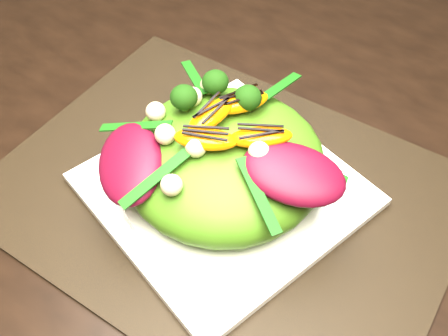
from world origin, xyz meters
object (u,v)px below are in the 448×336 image
Objects in this scene: plate_base at (224,189)px; lettuce_mound at (224,160)px; placemat at (224,193)px; salad_bowl at (224,182)px; orange_segment at (229,119)px.

lettuce_mound is at bearing 90.00° from plate_base.
plate_base is (0.00, -0.00, 0.01)m from placemat.
plate_base is at bearing -90.00° from salad_bowl.
salad_bowl is 3.63× the size of orange_segment.
orange_segment is (-0.00, 0.01, 0.10)m from plate_base.
placemat is 8.02× the size of orange_segment.
salad_bowl is at bearing -74.93° from orange_segment.
placemat is 0.02m from salad_bowl.
lettuce_mound reaches higher than placemat.
lettuce_mound is (0.00, 0.00, 0.05)m from plate_base.
placemat is 2.21× the size of salad_bowl.
plate_base is at bearing -74.93° from orange_segment.
orange_segment is at bearing 105.07° from plate_base.
plate_base reaches higher than placemat.
plate_base is at bearing -90.00° from placemat.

